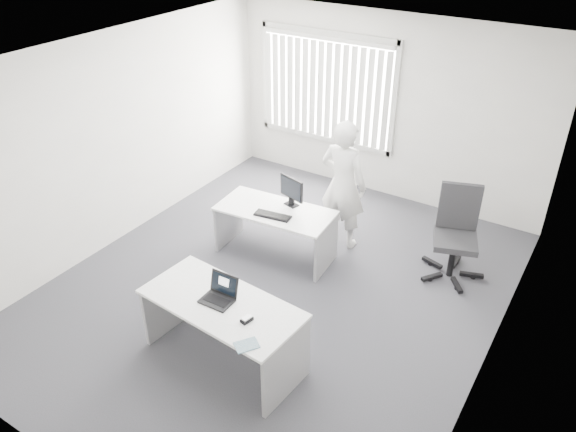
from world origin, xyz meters
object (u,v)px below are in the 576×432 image
Objects in this scene: desk_far at (275,222)px; office_chair at (453,248)px; person at (343,184)px; laptop at (216,292)px; monitor at (292,191)px; desk_near at (223,318)px.

office_chair is at bearing 17.12° from desk_far.
person reaches higher than laptop.
monitor reaches higher than desk_far.
desk_near is at bearing -76.60° from desk_far.
person is (0.59, 0.73, 0.40)m from desk_far.
desk_far is 2.28m from office_chair.
desk_far is 1.02m from person.
monitor is at bearing 48.10° from person.
monitor is (-2.00, -0.62, 0.52)m from office_chair.
office_chair reaches higher than desk_far.
desk_near is 0.96× the size of person.
desk_far is 4.89× the size of laptop.
desk_near is 2.65m from person.
desk_far is at bearing 52.12° from person.
monitor is (-0.48, -0.51, -0.01)m from person.
person is (-0.02, 2.62, 0.35)m from desk_near.
desk_near reaches higher than desk_far.
office_chair is at bearing 59.03° from laptop.
laptop is at bearing 90.60° from person.
desk_near is 1.44× the size of office_chair.
office_chair is 2.16m from monitor.
monitor is at bearing 178.26° from office_chair.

